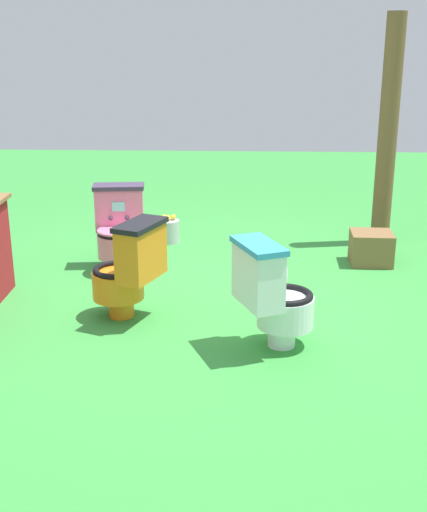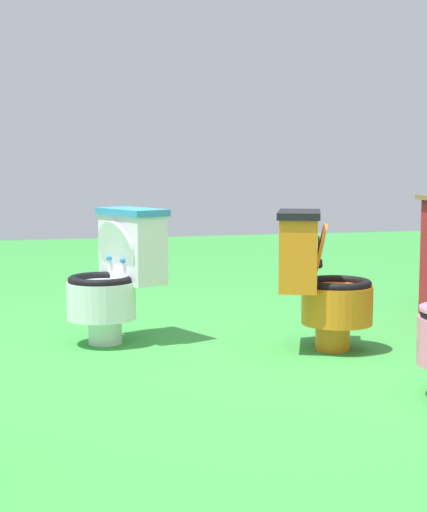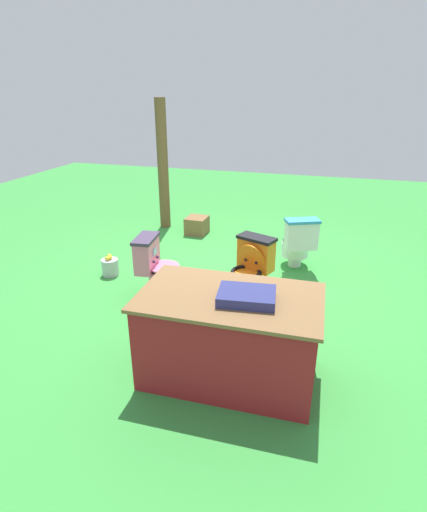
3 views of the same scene
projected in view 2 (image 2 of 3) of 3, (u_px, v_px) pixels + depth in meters
name	position (u px, v px, depth m)	size (l,w,h in m)	color
ground	(261.00, 374.00, 3.71)	(14.00, 14.00, 0.00)	green
toilet_orange	(319.00, 279.00, 4.17)	(0.56, 0.61, 0.73)	orange
toilet_white	(116.00, 274.00, 4.35)	(0.56, 0.61, 0.73)	white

